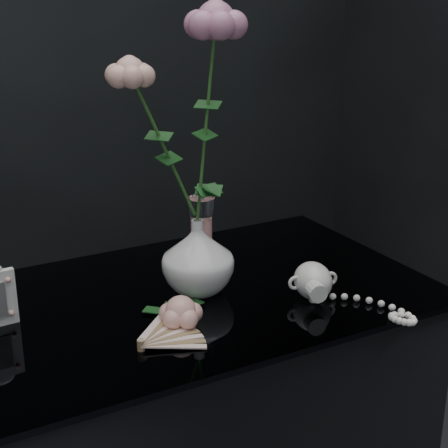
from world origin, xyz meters
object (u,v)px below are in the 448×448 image
vase (198,256)px  wine_glass (202,239)px  loose_rose (181,312)px  pearl_jar (313,279)px

vase → wine_glass: bearing=55.8°
wine_glass → loose_rose: 0.22m
wine_glass → loose_rose: bearing=-127.3°
wine_glass → pearl_jar: bearing=-50.0°
loose_rose → pearl_jar: pearl_jar is taller
vase → pearl_jar: (0.18, -0.13, -0.04)m
wine_glass → pearl_jar: (0.15, -0.18, -0.05)m
vase → loose_rose: bearing=-128.5°
wine_glass → pearl_jar: 0.24m
vase → pearl_jar: vase is taller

